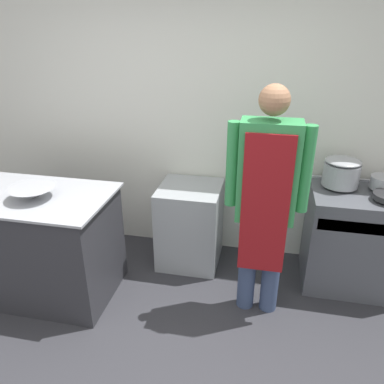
{
  "coord_description": "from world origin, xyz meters",
  "views": [
    {
      "loc": [
        0.67,
        -1.48,
        2.18
      ],
      "look_at": [
        0.15,
        1.04,
        1.0
      ],
      "focal_mm": 35.0,
      "sensor_mm": 36.0,
      "label": 1
    }
  ],
  "objects_px": {
    "stove": "(354,240)",
    "mixing_bowl": "(33,193)",
    "fridge_unit": "(190,225)",
    "sauce_pot": "(384,183)",
    "person_cook": "(266,195)",
    "stock_pot": "(342,172)"
  },
  "relations": [
    {
      "from": "stove",
      "to": "mixing_bowl",
      "type": "distance_m",
      "value": 2.71
    },
    {
      "from": "fridge_unit",
      "to": "sauce_pot",
      "type": "bearing_deg",
      "value": 2.22
    },
    {
      "from": "sauce_pot",
      "to": "person_cook",
      "type": "bearing_deg",
      "value": -147.2
    },
    {
      "from": "stock_pot",
      "to": "mixing_bowl",
      "type": "bearing_deg",
      "value": -161.22
    },
    {
      "from": "stove",
      "to": "stock_pot",
      "type": "xyz_separation_m",
      "value": [
        -0.18,
        0.11,
        0.58
      ]
    },
    {
      "from": "person_cook",
      "to": "sauce_pot",
      "type": "bearing_deg",
      "value": 32.8
    },
    {
      "from": "person_cook",
      "to": "stock_pot",
      "type": "relative_size",
      "value": 6.07
    },
    {
      "from": "stove",
      "to": "fridge_unit",
      "type": "xyz_separation_m",
      "value": [
        -1.48,
        0.04,
        -0.05
      ]
    },
    {
      "from": "stove",
      "to": "fridge_unit",
      "type": "bearing_deg",
      "value": 178.34
    },
    {
      "from": "stock_pot",
      "to": "sauce_pot",
      "type": "relative_size",
      "value": 1.37
    },
    {
      "from": "mixing_bowl",
      "to": "stock_pot",
      "type": "height_order",
      "value": "stock_pot"
    },
    {
      "from": "mixing_bowl",
      "to": "stock_pot",
      "type": "distance_m",
      "value": 2.52
    },
    {
      "from": "stove",
      "to": "mixing_bowl",
      "type": "xyz_separation_m",
      "value": [
        -2.56,
        -0.7,
        0.53
      ]
    },
    {
      "from": "mixing_bowl",
      "to": "stock_pot",
      "type": "bearing_deg",
      "value": 18.78
    },
    {
      "from": "stock_pot",
      "to": "fridge_unit",
      "type": "bearing_deg",
      "value": -177.19
    },
    {
      "from": "stove",
      "to": "fridge_unit",
      "type": "distance_m",
      "value": 1.48
    },
    {
      "from": "stove",
      "to": "mixing_bowl",
      "type": "height_order",
      "value": "mixing_bowl"
    },
    {
      "from": "fridge_unit",
      "to": "stock_pot",
      "type": "height_order",
      "value": "stock_pot"
    },
    {
      "from": "fridge_unit",
      "to": "stock_pot",
      "type": "bearing_deg",
      "value": 2.81
    },
    {
      "from": "fridge_unit",
      "to": "sauce_pot",
      "type": "distance_m",
      "value": 1.74
    },
    {
      "from": "person_cook",
      "to": "stock_pot",
      "type": "xyz_separation_m",
      "value": [
        0.61,
        0.62,
        -0.01
      ]
    },
    {
      "from": "person_cook",
      "to": "mixing_bowl",
      "type": "distance_m",
      "value": 1.78
    }
  ]
}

